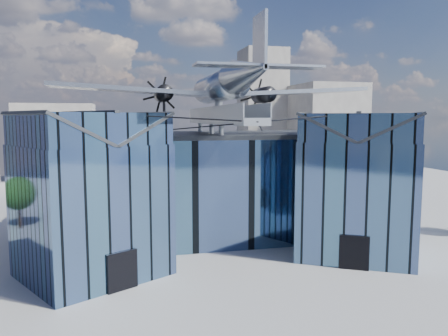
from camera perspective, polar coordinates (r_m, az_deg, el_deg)
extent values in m
plane|color=gray|center=(36.00, 0.76, -11.82)|extent=(120.00, 120.00, 0.00)
cube|color=#44648B|center=(43.46, -2.15, -2.19)|extent=(28.00, 14.00, 9.50)
cube|color=#25272C|center=(42.99, -2.18, 4.35)|extent=(28.00, 14.00, 0.40)
cube|color=#44648B|center=(32.85, -16.90, -5.32)|extent=(11.79, 11.43, 9.50)
cube|color=#44648B|center=(32.20, -17.25, 4.93)|extent=(11.56, 11.20, 2.20)
cube|color=#25272C|center=(31.26, -20.96, 4.76)|extent=(7.98, 9.23, 2.40)
cube|color=#25272C|center=(33.25, -13.76, 5.08)|extent=(7.98, 9.23, 2.40)
cube|color=#25272C|center=(32.19, -17.32, 6.98)|extent=(4.30, 7.10, 0.18)
cube|color=black|center=(30.32, -13.15, -12.97)|extent=(2.03, 1.32, 2.60)
cube|color=black|center=(35.04, -10.30, -4.41)|extent=(0.34, 0.34, 9.50)
cube|color=#44648B|center=(37.86, 16.79, -3.77)|extent=(11.79, 11.43, 9.50)
cube|color=#44648B|center=(37.29, 17.08, 5.12)|extent=(11.56, 11.20, 2.20)
cube|color=#25272C|center=(37.34, 13.62, 5.22)|extent=(7.98, 9.23, 2.40)
cube|color=#25272C|center=(37.38, 20.55, 4.99)|extent=(7.98, 9.23, 2.40)
cube|color=#25272C|center=(37.28, 17.14, 6.88)|extent=(4.30, 7.10, 0.18)
cube|color=black|center=(34.71, 16.62, -10.55)|extent=(2.03, 1.32, 2.60)
cube|color=black|center=(38.09, 9.99, -3.53)|extent=(0.34, 0.34, 9.50)
cube|color=gray|center=(37.58, -0.54, 6.17)|extent=(1.80, 21.00, 0.50)
cube|color=gray|center=(37.39, -1.89, 7.16)|extent=(0.08, 21.00, 1.10)
cube|color=gray|center=(37.79, 0.80, 7.16)|extent=(0.08, 21.00, 1.10)
cylinder|color=gray|center=(46.89, -3.15, 5.41)|extent=(0.44, 0.44, 1.35)
cylinder|color=gray|center=(41.01, -1.64, 5.26)|extent=(0.44, 0.44, 1.35)
cylinder|color=gray|center=(37.10, -0.36, 5.13)|extent=(0.44, 0.44, 1.35)
cylinder|color=gray|center=(38.07, -0.71, 7.61)|extent=(0.70, 0.70, 1.40)
cylinder|color=black|center=(29.29, -7.32, 6.61)|extent=(10.55, 6.08, 0.69)
cylinder|color=black|center=(32.17, 11.74, 6.51)|extent=(10.55, 6.08, 0.69)
cylinder|color=black|center=(35.05, -4.60, 5.23)|extent=(6.09, 17.04, 1.19)
cylinder|color=black|center=(36.47, 4.79, 5.28)|extent=(6.09, 17.04, 1.19)
cylinder|color=#A8AEB5|center=(38.16, -0.71, 10.54)|extent=(2.50, 11.00, 2.50)
sphere|color=#A8AEB5|center=(43.53, -2.34, 10.03)|extent=(2.50, 2.50, 2.50)
cube|color=black|center=(42.60, -2.08, 11.04)|extent=(1.60, 1.40, 0.50)
cone|color=#A8AEB5|center=(29.51, 3.25, 12.29)|extent=(2.50, 7.00, 2.50)
cube|color=#A8AEB5|center=(27.54, 4.70, 16.05)|extent=(0.18, 2.40, 3.40)
cube|color=#A8AEB5|center=(27.44, 4.61, 13.14)|extent=(8.00, 1.80, 0.14)
cube|color=#A8AEB5|center=(38.22, -11.50, 9.95)|extent=(14.00, 3.20, 1.08)
cylinder|color=black|center=(38.97, -7.95, 9.58)|extent=(1.44, 3.20, 1.44)
cone|color=black|center=(40.76, -8.20, 9.44)|extent=(0.70, 0.70, 0.70)
cube|color=black|center=(40.91, -8.22, 9.43)|extent=(1.05, 0.06, 3.33)
cube|color=black|center=(40.91, -8.22, 9.43)|extent=(2.53, 0.06, 2.53)
cube|color=black|center=(40.91, -8.22, 9.43)|extent=(3.33, 0.06, 1.05)
cylinder|color=black|center=(38.32, -7.83, 7.80)|extent=(0.24, 0.24, 1.75)
cube|color=#A8AEB5|center=(41.19, 8.65, 9.75)|extent=(14.00, 3.20, 1.08)
cylinder|color=black|center=(40.91, 5.17, 9.47)|extent=(1.44, 3.20, 1.44)
cone|color=black|center=(42.62, 4.38, 9.36)|extent=(0.70, 0.70, 0.70)
cube|color=black|center=(42.76, 4.32, 9.35)|extent=(1.05, 0.06, 3.33)
cube|color=black|center=(42.76, 4.32, 9.35)|extent=(2.53, 0.06, 2.53)
cube|color=black|center=(42.76, 4.32, 9.35)|extent=(3.33, 0.06, 1.05)
cylinder|color=black|center=(40.29, 5.42, 7.77)|extent=(0.24, 0.24, 1.75)
cube|color=gray|center=(90.67, 13.04, 4.88)|extent=(12.00, 14.00, 18.00)
cube|color=gray|center=(88.98, -20.98, 3.30)|extent=(14.00, 10.00, 14.00)
cube|color=gray|center=(96.08, 5.02, 7.49)|extent=(9.00, 9.00, 26.00)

